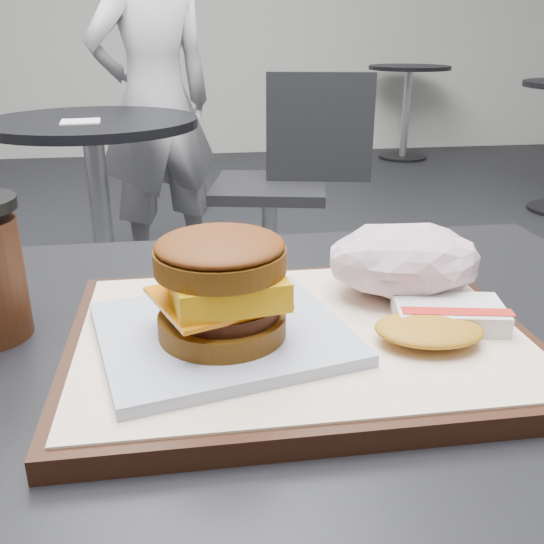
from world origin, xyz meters
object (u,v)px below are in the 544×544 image
at_px(breakfast_sandwich, 222,298).
at_px(neighbor_chair, 287,174).
at_px(crumpled_wrapper, 405,261).
at_px(patron, 155,103).
at_px(serving_tray, 300,339).
at_px(neighbor_table, 97,178).
at_px(hash_brown, 440,321).
at_px(customer_table, 260,516).

distance_m(breakfast_sandwich, neighbor_chair, 1.88).
height_order(crumpled_wrapper, neighbor_chair, neighbor_chair).
bearing_deg(patron, neighbor_chair, 118.53).
bearing_deg(crumpled_wrapper, neighbor_chair, 83.82).
bearing_deg(breakfast_sandwich, serving_tray, 12.84).
bearing_deg(neighbor_table, breakfast_sandwich, -79.22).
height_order(hash_brown, neighbor_table, hash_brown).
relative_size(customer_table, breakfast_sandwich, 3.59).
xyz_separation_m(hash_brown, neighbor_chair, (0.19, 1.83, -0.29)).
distance_m(breakfast_sandwich, neighbor_table, 1.73).
xyz_separation_m(serving_tray, neighbor_chair, (0.30, 1.80, -0.27)).
bearing_deg(hash_brown, neighbor_table, 106.44).
xyz_separation_m(serving_tray, crumpled_wrapper, (0.11, 0.06, 0.04)).
height_order(serving_tray, neighbor_chair, neighbor_chair).
xyz_separation_m(breakfast_sandwich, neighbor_chair, (0.36, 1.82, -0.32)).
height_order(customer_table, breakfast_sandwich, breakfast_sandwich).
xyz_separation_m(hash_brown, neighbor_table, (-0.50, 1.68, -0.25)).
height_order(serving_tray, neighbor_table, serving_tray).
relative_size(breakfast_sandwich, neighbor_table, 0.30).
distance_m(neighbor_table, neighbor_chair, 0.70).
distance_m(breakfast_sandwich, hash_brown, 0.18).
bearing_deg(serving_tray, breakfast_sandwich, -167.16).
distance_m(breakfast_sandwich, patron, 2.20).
relative_size(neighbor_table, neighbor_chair, 0.85).
height_order(hash_brown, patron, patron).
xyz_separation_m(customer_table, neighbor_chair, (0.33, 1.79, -0.07)).
bearing_deg(neighbor_chair, serving_tray, -99.43).
relative_size(customer_table, hash_brown, 6.32).
bearing_deg(breakfast_sandwich, hash_brown, -2.46).
height_order(customer_table, neighbor_chair, neighbor_chair).
xyz_separation_m(neighbor_chair, patron, (-0.49, 0.38, 0.23)).
relative_size(customer_table, crumpled_wrapper, 5.57).
xyz_separation_m(serving_tray, breakfast_sandwich, (-0.06, -0.01, 0.05)).
relative_size(customer_table, neighbor_chair, 0.91).
xyz_separation_m(serving_tray, patron, (-0.19, 2.18, -0.04)).
relative_size(serving_tray, neighbor_chair, 0.43).
bearing_deg(customer_table, neighbor_chair, 79.48).
bearing_deg(serving_tray, hash_brown, -11.28).
bearing_deg(crumpled_wrapper, customer_table, -160.09).
xyz_separation_m(crumpled_wrapper, neighbor_chair, (0.19, 1.74, -0.31)).
distance_m(customer_table, hash_brown, 0.26).
xyz_separation_m(serving_tray, hash_brown, (0.11, -0.02, 0.02)).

